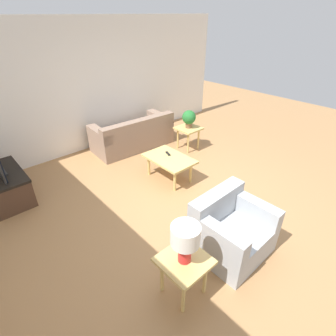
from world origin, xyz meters
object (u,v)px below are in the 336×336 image
(tv_stand_chest, at_px, (5,185))
(potted_plant, at_px, (189,118))
(sofa, at_px, (134,136))
(side_table_lamp, at_px, (184,265))
(armchair, at_px, (230,231))
(coffee_table, at_px, (169,160))
(side_table_plant, at_px, (188,131))
(table_lamp, at_px, (185,238))

(tv_stand_chest, relative_size, potted_plant, 2.79)
(sofa, distance_m, tv_stand_chest, 2.75)
(tv_stand_chest, bearing_deg, side_table_lamp, -162.99)
(sofa, height_order, potted_plant, potted_plant)
(side_table_lamp, xyz_separation_m, tv_stand_chest, (3.20, 0.98, -0.16))
(armchair, distance_m, coffee_table, 1.89)
(armchair, distance_m, potted_plant, 3.06)
(sofa, xyz_separation_m, side_table_plant, (-0.89, -0.88, 0.14))
(sofa, height_order, tv_stand_chest, sofa)
(side_table_lamp, bearing_deg, tv_stand_chest, 17.01)
(armchair, xyz_separation_m, potted_plant, (2.46, -1.76, 0.42))
(sofa, relative_size, tv_stand_chest, 1.69)
(armchair, relative_size, side_table_lamp, 1.75)
(coffee_table, height_order, potted_plant, potted_plant)
(armchair, relative_size, coffee_table, 0.97)
(tv_stand_chest, height_order, potted_plant, potted_plant)
(side_table_plant, height_order, potted_plant, potted_plant)
(armchair, height_order, table_lamp, table_lamp)
(side_table_plant, xyz_separation_m, tv_stand_chest, (0.70, 3.63, -0.16))
(sofa, distance_m, armchair, 3.46)
(side_table_lamp, height_order, potted_plant, potted_plant)
(sofa, distance_m, side_table_plant, 1.26)
(sofa, bearing_deg, side_table_lamp, 65.56)
(side_table_lamp, distance_m, tv_stand_chest, 3.35)
(armchair, height_order, coffee_table, armchair)
(tv_stand_chest, bearing_deg, armchair, -149.41)
(coffee_table, xyz_separation_m, side_table_lamp, (-1.85, 1.47, 0.04))
(armchair, relative_size, table_lamp, 1.95)
(armchair, bearing_deg, coffee_table, 71.57)
(side_table_lamp, bearing_deg, armchair, -87.05)
(tv_stand_chest, bearing_deg, side_table_plant, -100.85)
(armchair, bearing_deg, side_table_plant, 53.87)
(sofa, distance_m, table_lamp, 3.86)
(coffee_table, xyz_separation_m, table_lamp, (-1.85, 1.47, 0.43))
(side_table_plant, height_order, tv_stand_chest, side_table_plant)
(sofa, distance_m, side_table_lamp, 3.83)
(armchair, xyz_separation_m, tv_stand_chest, (3.15, 1.86, -0.05))
(potted_plant, bearing_deg, sofa, 44.79)
(side_table_plant, bearing_deg, tv_stand_chest, 79.15)
(armchair, distance_m, side_table_lamp, 0.89)
(sofa, xyz_separation_m, armchair, (-3.35, 0.88, 0.03))
(coffee_table, distance_m, side_table_lamp, 2.36)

